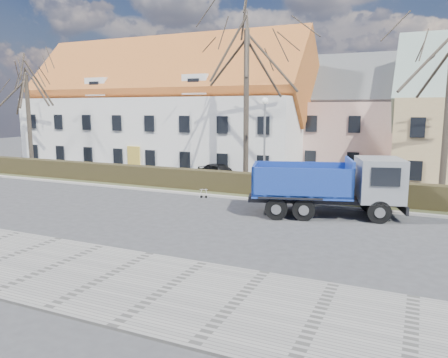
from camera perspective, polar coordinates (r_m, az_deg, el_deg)
The scene contains 14 objects.
ground at distance 21.50m, azimuth -0.59°, elevation -5.12°, with size 120.00×120.00×0.00m, color #38383A.
sidewalk_near at distance 14.61m, azimuth -15.20°, elevation -12.35°, with size 80.00×5.00×0.08m, color gray.
curb_far at distance 25.62m, azimuth 3.77°, elevation -2.65°, with size 80.00×0.30×0.12m, color #ADA69E.
grass_strip at distance 27.09m, azimuth 4.97°, elevation -2.03°, with size 80.00×3.00×0.10m, color #3E4325.
hedge at distance 26.80m, azimuth 4.84°, elevation -0.85°, with size 60.00×0.90×1.30m, color #2B2515.
building_white at distance 41.14m, azimuth -7.67°, elevation 8.36°, with size 26.80×10.80×9.50m, color white, non-canonical shape.
building_pink at distance 39.19m, azimuth 17.50°, elevation 6.88°, with size 10.80×8.80×8.00m, color #D4A496, non-canonical shape.
tree_0 at distance 41.22m, azimuth -24.19°, elevation 7.92°, with size 7.20×7.20×9.90m, color #332B23, non-canonical shape.
tree_1 at distance 29.44m, azimuth 2.93°, elevation 11.17°, with size 9.20×9.20×12.65m, color #332B23, non-canonical shape.
tree_2 at distance 27.39m, azimuth 27.25°, elevation 8.59°, with size 8.00×8.00×11.00m, color #332B23, non-canonical shape.
dump_truck at distance 22.22m, azimuth 12.55°, elevation -0.86°, with size 7.61×2.83×3.04m, color navy, non-canonical shape.
streetlight at distance 27.48m, azimuth 5.30°, elevation 4.39°, with size 0.47×0.47×6.05m, color gray, non-canonical shape.
cart_frame at distance 26.20m, azimuth -3.08°, elevation -1.83°, with size 0.66×0.38×0.61m, color silver, non-canonical shape.
parked_car_a at distance 32.37m, azimuth -0.56°, elevation 0.94°, with size 1.54×3.84×1.31m, color black.
Camera 1 is at (8.82, -18.86, 5.34)m, focal length 35.00 mm.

